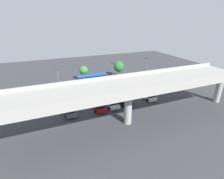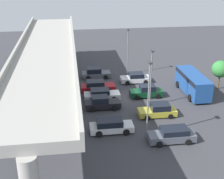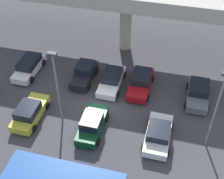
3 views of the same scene
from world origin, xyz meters
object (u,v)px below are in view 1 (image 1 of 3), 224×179
object	(u,v)px
parked_car_1	(148,95)
shuttle_bus	(92,79)
parked_car_0	(144,85)
tree_front_centre	(84,70)
parked_car_4	(101,91)
tree_front_left	(119,67)
parked_car_2	(124,88)
parked_car_3	(124,100)
lamp_post_by_overpass	(59,84)
parked_car_7	(70,110)
parked_car_8	(111,103)
parked_car_6	(78,96)
parked_car_5	(98,106)
lamp_post_mid_lot	(146,72)
lamp_post_near_aisle	(113,75)

from	to	relation	value
parked_car_1	shuttle_bus	distance (m)	15.52
parked_car_0	tree_front_centre	bearing A→B (deg)	-130.91
parked_car_4	tree_front_left	xyz separation A→B (m)	(-9.27, -10.54, 2.38)
parked_car_1	parked_car_2	xyz separation A→B (m)	(2.98, -6.09, -0.02)
parked_car_2	parked_car_4	distance (m)	5.75
parked_car_3	lamp_post_by_overpass	distance (m)	13.87
parked_car_3	parked_car_7	bearing A→B (deg)	89.08
parked_car_8	parked_car_4	bearing A→B (deg)	-0.92
parked_car_3	tree_front_left	size ratio (longest dim) A/B	0.93
parked_car_6	parked_car_3	bearing A→B (deg)	54.10
parked_car_5	parked_car_1	bearing A→B (deg)	-88.13
parked_car_2	parked_car_8	size ratio (longest dim) A/B	0.95
parked_car_1	parked_car_3	xyz separation A→B (m)	(5.93, 0.32, 0.02)
lamp_post_mid_lot	tree_front_centre	bearing A→B (deg)	-49.30
parked_car_2	parked_car_6	size ratio (longest dim) A/B	1.01
parked_car_3	parked_car_5	size ratio (longest dim) A/B	0.91
parked_car_2	tree_front_centre	xyz separation A→B (m)	(7.09, -11.01, 2.28)
parked_car_4	parked_car_6	bearing A→B (deg)	-86.21
lamp_post_mid_lot	parked_car_8	bearing A→B (deg)	19.67
lamp_post_by_overpass	parked_car_0	bearing A→B (deg)	-177.76
parked_car_1	lamp_post_near_aisle	world-z (taller)	lamp_post_near_aisle
parked_car_1	shuttle_bus	size ratio (longest dim) A/B	0.60
parked_car_0	parked_car_5	size ratio (longest dim) A/B	1.01
parked_car_1	parked_car_2	distance (m)	6.77
parked_car_4	lamp_post_mid_lot	size ratio (longest dim) A/B	0.53
parked_car_2	parked_car_7	distance (m)	15.51
parked_car_5	tree_front_left	world-z (taller)	tree_front_left
parked_car_3	parked_car_5	xyz separation A→B (m)	(5.75, 0.06, -0.03)
shuttle_bus	parked_car_8	bearing A→B (deg)	90.44
parked_car_1	lamp_post_by_overpass	distance (m)	19.21
parked_car_7	parked_car_4	bearing A→B (deg)	-53.64
parked_car_4	lamp_post_by_overpass	size ratio (longest dim) A/B	0.60
parked_car_0	parked_car_2	size ratio (longest dim) A/B	1.07
parked_car_2	shuttle_bus	world-z (taller)	shuttle_bus
parked_car_1	lamp_post_by_overpass	bearing A→B (deg)	74.07
parked_car_4	parked_car_8	distance (m)	6.18
shuttle_bus	parked_car_2	bearing A→B (deg)	132.12
parked_car_1	parked_car_7	bearing A→B (deg)	90.46
parked_car_5	lamp_post_by_overpass	xyz separation A→B (m)	(6.46, -5.56, 3.66)
parked_car_4	shuttle_bus	world-z (taller)	shuttle_bus
lamp_post_near_aisle	parked_car_0	bearing A→B (deg)	-178.92
parked_car_1	tree_front_left	distance (m)	16.81
parked_car_4	lamp_post_near_aisle	world-z (taller)	lamp_post_near_aisle
parked_car_8	lamp_post_mid_lot	xyz separation A→B (m)	(-10.35, -3.70, 4.20)
shuttle_bus	parked_car_7	bearing A→B (deg)	57.17
lamp_post_near_aisle	tree_front_left	distance (m)	12.63
lamp_post_mid_lot	tree_front_left	world-z (taller)	lamp_post_mid_lot
parked_car_1	parked_car_4	xyz separation A→B (m)	(8.73, -6.09, 0.02)
parked_car_1	parked_car_8	distance (m)	8.83
parked_car_6	tree_front_centre	world-z (taller)	tree_front_centre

